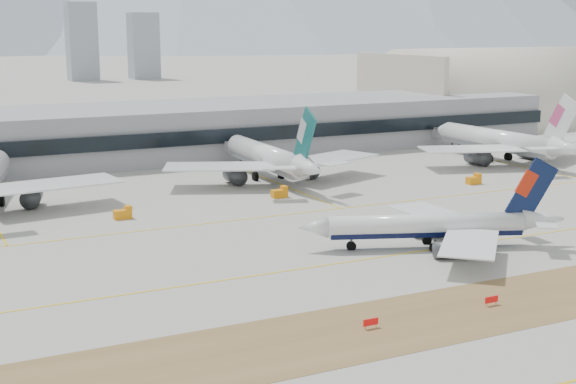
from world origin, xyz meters
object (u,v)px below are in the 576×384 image
hangar (491,124)px  terminal (120,134)px  widebody_china_air (502,142)px  taxiing_airliner (436,226)px  widebody_cathay (270,159)px

hangar → terminal: bearing=-172.6°
widebody_china_air → hangar: bearing=-41.4°
taxiing_airliner → widebody_china_air: 98.02m
taxiing_airliner → widebody_cathay: bearing=-69.9°
terminal → hangar: bearing=7.4°
widebody_china_air → terminal: bearing=58.5°
taxiing_airliner → widebody_china_air: widebody_china_air is taller
widebody_cathay → widebody_china_air: bearing=-91.3°
widebody_china_air → hangar: 92.88m
taxiing_airliner → hangar: size_ratio=0.50×
hangar → widebody_china_air: bearing=-128.4°
widebody_cathay → terminal: widebody_cathay is taller
terminal → hangar: size_ratio=3.08×
widebody_cathay → terminal: size_ratio=0.21×
taxiing_airliner → hangar: hangar is taller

